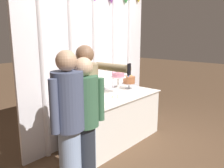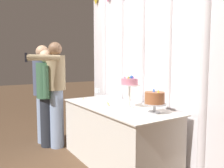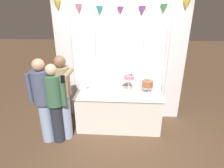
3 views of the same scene
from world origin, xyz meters
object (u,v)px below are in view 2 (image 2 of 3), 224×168
at_px(cake_table, 116,135).
at_px(guest_man_dark_suit, 47,94).
at_px(tealight_near_left, 107,104).
at_px(cake_display_nearright, 155,99).
at_px(cake_display_nearleft, 130,84).
at_px(tealight_far_left, 83,100).
at_px(tealight_near_right, 108,105).
at_px(guest_man_pink_jacket, 43,90).
at_px(guest_girl_blue_dress, 56,89).
at_px(wine_glass, 97,91).

xyz_separation_m(cake_table, guest_man_dark_suit, (-1.11, -0.55, 0.45)).
bearing_deg(tealight_near_left, cake_display_nearright, 15.48).
xyz_separation_m(cake_display_nearleft, cake_display_nearright, (0.38, 0.05, -0.14)).
xyz_separation_m(tealight_near_left, guest_man_dark_suit, (-1.02, -0.48, 0.05)).
relative_size(cake_display_nearright, tealight_far_left, 7.44).
distance_m(tealight_near_right, guest_man_pink_jacket, 1.39).
bearing_deg(cake_display_nearright, guest_girl_blue_dress, -160.03).
relative_size(cake_display_nearleft, guest_girl_blue_dress, 0.24).
xyz_separation_m(tealight_near_left, guest_girl_blue_dress, (-0.90, -0.38, 0.13)).
xyz_separation_m(cake_display_nearright, guest_girl_blue_dress, (-1.57, -0.57, -0.01)).
relative_size(cake_display_nearright, tealight_near_left, 7.14).
distance_m(cake_display_nearright, guest_girl_blue_dress, 1.67).
height_order(tealight_far_left, tealight_near_left, tealight_near_left).
xyz_separation_m(tealight_near_left, guest_man_pink_jacket, (-1.23, -0.48, 0.09)).
relative_size(tealight_near_left, guest_man_dark_suit, 0.03).
distance_m(wine_glass, guest_man_pink_jacket, 0.92).
distance_m(cake_display_nearright, tealight_near_right, 0.65).
xyz_separation_m(cake_table, guest_girl_blue_dress, (-0.99, -0.45, 0.53)).
bearing_deg(guest_man_dark_suit, tealight_near_right, 22.08).
relative_size(wine_glass, guest_man_pink_jacket, 0.09).
bearing_deg(cake_table, guest_man_pink_jacket, -157.83).
distance_m(cake_table, tealight_near_left, 0.42).
xyz_separation_m(wine_glass, tealight_far_left, (0.10, -0.29, -0.10)).
relative_size(tealight_far_left, guest_man_pink_jacket, 0.02).
height_order(tealight_near_left, tealight_near_right, same).
distance_m(cake_table, tealight_far_left, 0.72).
bearing_deg(guest_man_dark_suit, cake_display_nearright, 21.63).
relative_size(cake_table, guest_man_pink_jacket, 1.08).
bearing_deg(cake_display_nearleft, cake_table, -160.83).
relative_size(cake_display_nearleft, tealight_near_left, 10.28).
height_order(cake_table, cake_display_nearright, cake_display_nearright).
relative_size(cake_display_nearleft, tealight_far_left, 10.71).
bearing_deg(cake_display_nearleft, cake_display_nearright, 8.00).
bearing_deg(tealight_near_right, tealight_far_left, -172.02).
bearing_deg(guest_girl_blue_dress, wine_glass, 60.41).
bearing_deg(cake_table, cake_display_nearright, 11.99).
height_order(tealight_near_right, guest_man_dark_suit, guest_man_dark_suit).
relative_size(cake_display_nearleft, wine_glass, 2.60).
bearing_deg(cake_table, tealight_near_right, -96.48).
bearing_deg(wine_glass, cake_display_nearleft, -2.73).
height_order(cake_table, cake_display_nearleft, cake_display_nearleft).
bearing_deg(guest_man_dark_suit, cake_display_nearleft, 25.18).
bearing_deg(cake_display_nearleft, guest_man_pink_jacket, -158.21).
relative_size(cake_display_nearleft, cake_display_nearright, 1.44).
height_order(wine_glass, tealight_far_left, wine_glass).
xyz_separation_m(cake_table, tealight_far_left, (-0.58, -0.18, 0.40)).
bearing_deg(guest_man_pink_jacket, guest_man_dark_suit, -2.29).
distance_m(cake_display_nearleft, guest_man_dark_suit, 1.47).
bearing_deg(guest_man_pink_jacket, tealight_far_left, 25.66).
xyz_separation_m(cake_display_nearright, tealight_near_right, (-0.59, -0.22, -0.14)).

